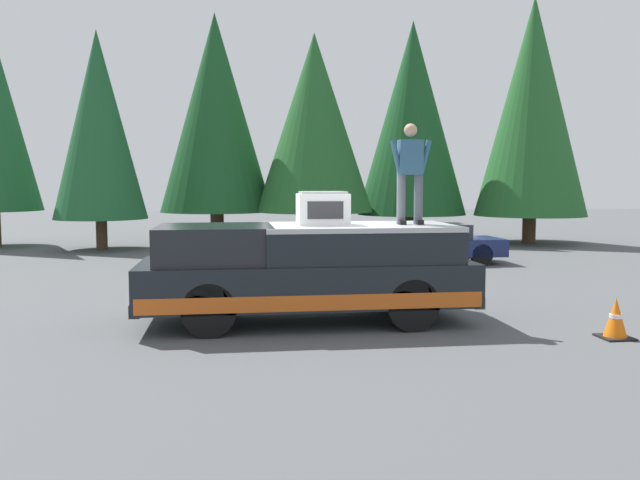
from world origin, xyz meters
name	(u,v)px	position (x,y,z in m)	size (l,w,h in m)	color
ground_plane	(319,319)	(0.00, 0.00, 0.00)	(90.00, 90.00, 0.00)	#4C4F51
pickup_truck	(307,271)	(-0.25, 0.24, 0.87)	(2.01, 5.54, 1.65)	black
compressor_unit	(323,208)	(-0.28, -0.02, 1.93)	(0.65, 0.84, 0.56)	silver
person_on_truck_bed	(410,171)	(-0.32, -1.51, 2.55)	(0.29, 0.72, 1.69)	#4C515B
parked_car_navy	(432,244)	(7.37, -4.30, 0.58)	(1.64, 4.10, 1.16)	navy
traffic_cone	(616,319)	(-2.02, -4.26, 0.29)	(0.47, 0.47, 0.62)	black
conifer_far_left	(532,107)	(13.16, -10.05, 5.26)	(4.27, 4.27, 9.46)	#4C3826
conifer_left	(412,119)	(14.76, -5.74, 4.92)	(4.36, 4.36, 8.78)	#4C3826
conifer_center_left	(314,123)	(13.75, -1.65, 4.60)	(4.44, 4.44, 7.96)	#4C3826
conifer_center_right	(216,113)	(14.86, 2.05, 5.03)	(4.36, 4.36, 8.85)	#4C3826
conifer_right	(99,125)	(12.86, 6.06, 4.36)	(3.23, 3.23, 7.65)	#4C3826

